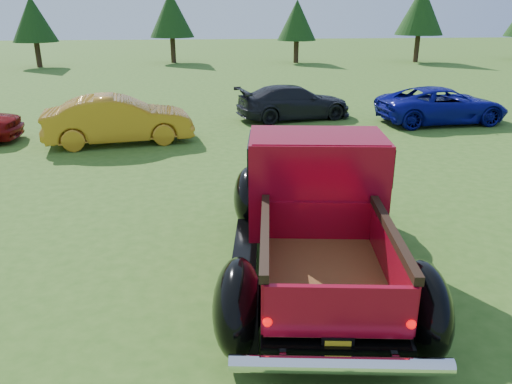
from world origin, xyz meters
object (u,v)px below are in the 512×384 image
Objects in this scene: tree_mid_left at (171,14)px; tree_mid_right at (297,20)px; show_car_blue at (442,105)px; tree_east at (421,10)px; show_car_yellow at (119,120)px; pickup_truck at (315,204)px; tree_west at (33,19)px; show_car_grey at (294,102)px.

tree_mid_right is (9.00, -1.00, -0.41)m from tree_mid_left.
show_car_blue is at bearing -86.32° from tree_mid_right.
tree_mid_left is at bearing 20.92° from show_car_blue.
show_car_yellow is at bearing -130.10° from tree_east.
tree_mid_left is 31.72m from pickup_truck.
pickup_truck is 8.98m from show_car_yellow.
tree_mid_right is at bearing 87.70° from pickup_truck.
tree_west is at bearing -178.94° from tree_east.
tree_mid_left is 1.14× the size of tree_mid_right.
show_car_yellow is at bearing 94.22° from show_car_blue.
show_car_grey is at bearing 71.84° from show_car_blue.
pickup_truck reaches higher than show_car_yellow.
pickup_truck is at bearing -66.73° from tree_west.
tree_east reaches higher than pickup_truck.
tree_mid_left reaches higher than show_car_yellow.
tree_east is at bearing -3.18° from tree_mid_right.
show_car_yellow is at bearing -112.92° from tree_mid_right.
tree_west is at bearing -167.47° from tree_mid_left.
tree_mid_left reaches higher than tree_west.
tree_mid_right reaches higher than show_car_yellow.
tree_mid_right is 9.04m from tree_east.
tree_east is (9.00, -0.50, 0.68)m from tree_mid_right.
pickup_truck is at bearing -83.37° from tree_mid_left.
tree_mid_left reaches higher than show_car_grey.
show_car_blue is at bearing -115.33° from show_car_grey.
tree_east is 28.87m from show_car_yellow.
show_car_blue is at bearing -90.94° from show_car_yellow.
show_car_yellow reaches higher than show_car_blue.
pickup_truck is at bearing 140.70° from show_car_blue.
tree_east is 0.92× the size of pickup_truck.
tree_east is 21.92m from show_car_blue.
tree_west is 1.05× the size of tree_mid_right.
tree_east reaches higher than tree_mid_right.
show_car_grey is at bearing -123.64° from tree_east.
tree_mid_right is 0.81× the size of tree_east.
tree_mid_right is 20.99m from show_car_blue.
tree_mid_right reaches higher than show_car_grey.
show_car_grey is 5.19m from show_car_blue.
tree_mid_right is 1.06× the size of show_car_grey.
tree_west is 27.01m from tree_east.
tree_west is 18.03m from tree_mid_right.
pickup_truck is at bearing -115.62° from tree_east.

